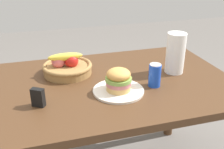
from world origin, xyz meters
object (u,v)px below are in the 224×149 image
object	(u,v)px
plate	(118,91)
paper_towel_roll	(175,53)
napkin_holder	(38,97)
fruit_basket	(67,67)
sandwich	(119,79)
soda_can	(155,75)

from	to	relation	value
plate	paper_towel_roll	bearing A→B (deg)	20.43
paper_towel_roll	napkin_holder	bearing A→B (deg)	-167.59
plate	fruit_basket	size ratio (longest dim) A/B	0.92
plate	sandwich	xyz separation A→B (m)	(0.00, 0.00, 0.06)
fruit_basket	napkin_holder	bearing A→B (deg)	-118.58
plate	sandwich	size ratio (longest dim) A/B	1.96
plate	napkin_holder	xyz separation A→B (m)	(-0.40, -0.03, 0.04)
fruit_basket	napkin_holder	distance (m)	0.38
sandwich	paper_towel_roll	distance (m)	0.43
plate	fruit_basket	distance (m)	0.38
paper_towel_roll	napkin_holder	xyz separation A→B (m)	(-0.80, -0.18, -0.07)
soda_can	paper_towel_roll	xyz separation A→B (m)	(0.19, 0.14, 0.06)
napkin_holder	soda_can	bearing A→B (deg)	36.34
fruit_basket	paper_towel_roll	xyz separation A→B (m)	(0.62, -0.15, 0.08)
paper_towel_roll	napkin_holder	world-z (taller)	paper_towel_roll
soda_can	paper_towel_roll	world-z (taller)	paper_towel_roll
soda_can	fruit_basket	world-z (taller)	fruit_basket
plate	fruit_basket	bearing A→B (deg)	126.32
sandwich	napkin_holder	distance (m)	0.40
paper_towel_roll	fruit_basket	bearing A→B (deg)	166.00
plate	paper_towel_roll	xyz separation A→B (m)	(0.40, 0.15, 0.11)
plate	sandwich	bearing A→B (deg)	0.00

